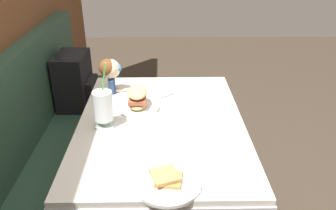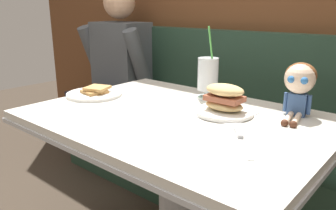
{
  "view_description": "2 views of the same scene",
  "coord_description": "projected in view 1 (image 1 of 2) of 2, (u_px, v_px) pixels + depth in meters",
  "views": [
    {
      "loc": [
        -1.43,
        0.17,
        1.57
      ],
      "look_at": [
        0.02,
        0.15,
        0.82
      ],
      "focal_mm": 36.34,
      "sensor_mm": 36.0,
      "label": 1
    },
    {
      "loc": [
        0.75,
        -0.76,
        1.13
      ],
      "look_at": [
        -0.02,
        0.15,
        0.78
      ],
      "focal_mm": 35.94,
      "sensor_mm": 36.0,
      "label": 2
    }
  ],
  "objects": [
    {
      "name": "toast_plate",
      "position": [
        167.0,
        182.0,
        1.24
      ],
      "size": [
        0.25,
        0.25,
        0.04
      ],
      "color": "white",
      "rests_on": "diner_table"
    },
    {
      "name": "butter_knife",
      "position": [
        171.0,
        94.0,
        1.92
      ],
      "size": [
        0.16,
        0.2,
        0.01
      ],
      "color": "silver",
      "rests_on": "diner_table"
    },
    {
      "name": "booth_bench",
      "position": [
        46.0,
        188.0,
        1.84
      ],
      "size": [
        2.6,
        0.48,
        1.0
      ],
      "color": "#233D2D",
      "rests_on": "ground"
    },
    {
      "name": "diner_table",
      "position": [
        161.0,
        154.0,
        1.75
      ],
      "size": [
        1.11,
        0.81,
        0.74
      ],
      "color": "silver",
      "rests_on": "ground"
    },
    {
      "name": "sandwich_plate",
      "position": [
        138.0,
        101.0,
        1.75
      ],
      "size": [
        0.22,
        0.22,
        0.12
      ],
      "color": "white",
      "rests_on": "diner_table"
    },
    {
      "name": "seated_doll",
      "position": [
        111.0,
        71.0,
        1.9
      ],
      "size": [
        0.13,
        0.23,
        0.2
      ],
      "color": "#385689",
      "rests_on": "diner_table"
    },
    {
      "name": "milkshake_glass",
      "position": [
        103.0,
        107.0,
        1.57
      ],
      "size": [
        0.1,
        0.1,
        0.31
      ],
      "color": "silver",
      "rests_on": "diner_table"
    },
    {
      "name": "backpack",
      "position": [
        74.0,
        78.0,
        2.34
      ],
      "size": [
        0.31,
        0.26,
        0.41
      ],
      "color": "black",
      "rests_on": "booth_bench"
    }
  ]
}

